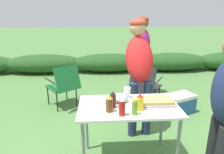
# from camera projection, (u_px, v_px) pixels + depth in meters

# --- Properties ---
(shrub_hedge) EXTENTS (14.40, 0.90, 0.56)m
(shrub_hedge) POSITION_uv_depth(u_px,v_px,m) (109.00, 63.00, 6.24)
(shrub_hedge) COLOR #234C1E
(shrub_hedge) RESTS_ON ground
(folding_table) EXTENTS (1.10, 0.64, 0.74)m
(folding_table) POSITION_uv_depth(u_px,v_px,m) (128.00, 112.00, 2.23)
(folding_table) COLOR silver
(folding_table) RESTS_ON ground
(food_tray) EXTENTS (0.40, 0.25, 0.06)m
(food_tray) POSITION_uv_depth(u_px,v_px,m) (156.00, 101.00, 2.25)
(food_tray) COLOR #9E9EA3
(food_tray) RESTS_ON folding_table
(plate_stack) EXTENTS (0.24, 0.24, 0.02)m
(plate_stack) POSITION_uv_depth(u_px,v_px,m) (99.00, 100.00, 2.32)
(plate_stack) COLOR white
(plate_stack) RESTS_ON folding_table
(mixing_bowl) EXTENTS (0.19, 0.19, 0.09)m
(mixing_bowl) POSITION_uv_depth(u_px,v_px,m) (120.00, 98.00, 2.29)
(mixing_bowl) COLOR #99B2CC
(mixing_bowl) RESTS_ON folding_table
(paper_cup_stack) EXTENTS (0.08, 0.08, 0.13)m
(paper_cup_stack) POSITION_uv_depth(u_px,v_px,m) (127.00, 93.00, 2.39)
(paper_cup_stack) COLOR white
(paper_cup_stack) RESTS_ON folding_table
(mustard_bottle) EXTENTS (0.08, 0.08, 0.19)m
(mustard_bottle) POSITION_uv_depth(u_px,v_px,m) (140.00, 102.00, 2.07)
(mustard_bottle) COLOR yellow
(mustard_bottle) RESTS_ON folding_table
(bbq_sauce_bottle) EXTENTS (0.07, 0.07, 0.18)m
(bbq_sauce_bottle) POSITION_uv_depth(u_px,v_px,m) (113.00, 100.00, 2.13)
(bbq_sauce_bottle) COLOR #562314
(bbq_sauce_bottle) RESTS_ON folding_table
(ketchup_bottle) EXTENTS (0.06, 0.06, 0.20)m
(ketchup_bottle) POSITION_uv_depth(u_px,v_px,m) (122.00, 106.00, 1.96)
(ketchup_bottle) COLOR red
(ketchup_bottle) RESTS_ON folding_table
(beer_bottle) EXTENTS (0.07, 0.07, 0.19)m
(beer_bottle) POSITION_uv_depth(u_px,v_px,m) (109.00, 104.00, 2.04)
(beer_bottle) COLOR brown
(beer_bottle) RESTS_ON folding_table
(relish_jar) EXTENTS (0.06, 0.06, 0.17)m
(relish_jar) POSITION_uv_depth(u_px,v_px,m) (135.00, 107.00, 1.98)
(relish_jar) COLOR olive
(relish_jar) RESTS_ON folding_table
(standing_person_in_dark_puffer) EXTENTS (0.44, 0.54, 1.66)m
(standing_person_in_dark_puffer) POSITION_uv_depth(u_px,v_px,m) (139.00, 65.00, 2.79)
(standing_person_in_dark_puffer) COLOR #232D4C
(standing_person_in_dark_puffer) RESTS_ON ground
(standing_person_in_gray_fleece) EXTENTS (0.41, 0.38, 1.68)m
(standing_person_in_gray_fleece) POSITION_uv_depth(u_px,v_px,m) (142.00, 47.00, 4.17)
(standing_person_in_gray_fleece) COLOR #232D4C
(standing_person_in_gray_fleece) RESTS_ON ground
(camp_chair_green_behind_table) EXTENTS (0.72, 0.75, 0.83)m
(camp_chair_green_behind_table) POSITION_uv_depth(u_px,v_px,m) (64.00, 84.00, 3.72)
(camp_chair_green_behind_table) COLOR #19602D
(camp_chair_green_behind_table) RESTS_ON ground
(camp_chair_near_hedge) EXTENTS (0.70, 0.74, 0.83)m
(camp_chair_near_hedge) POSITION_uv_depth(u_px,v_px,m) (145.00, 84.00, 3.70)
(camp_chair_near_hedge) COLOR #232328
(camp_chair_near_hedge) RESTS_ON ground
(cooler_box) EXTENTS (0.57, 0.48, 0.34)m
(cooler_box) POSITION_uv_depth(u_px,v_px,m) (180.00, 103.00, 3.61)
(cooler_box) COLOR #234C93
(cooler_box) RESTS_ON ground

